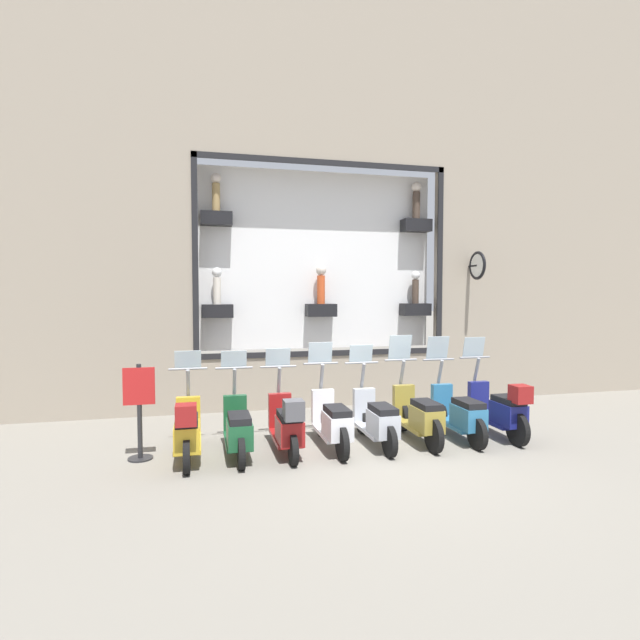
{
  "coord_description": "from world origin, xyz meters",
  "views": [
    {
      "loc": [
        -6.99,
        2.61,
        2.45
      ],
      "look_at": [
        1.94,
        0.45,
        1.97
      ],
      "focal_mm": 28.0,
      "sensor_mm": 36.0,
      "label": 1
    }
  ],
  "objects_px": {
    "scooter_navy_0": "(500,410)",
    "scooter_green_6": "(238,430)",
    "scooter_teal_1": "(459,414)",
    "scooter_silver_3": "(377,420)",
    "scooter_yellow_7": "(187,431)",
    "scooter_olive_2": "(419,416)",
    "scooter_red_5": "(287,425)",
    "shop_sign_post": "(139,409)",
    "scooter_white_4": "(332,422)"
  },
  "relations": [
    {
      "from": "scooter_red_5",
      "to": "scooter_yellow_7",
      "type": "distance_m",
      "value": 1.47
    },
    {
      "from": "scooter_red_5",
      "to": "scooter_yellow_7",
      "type": "bearing_deg",
      "value": 89.83
    },
    {
      "from": "scooter_yellow_7",
      "to": "shop_sign_post",
      "type": "relative_size",
      "value": 1.26
    },
    {
      "from": "scooter_olive_2",
      "to": "scooter_white_4",
      "type": "bearing_deg",
      "value": 90.19
    },
    {
      "from": "scooter_teal_1",
      "to": "scooter_green_6",
      "type": "height_order",
      "value": "scooter_teal_1"
    },
    {
      "from": "scooter_silver_3",
      "to": "shop_sign_post",
      "type": "bearing_deg",
      "value": 86.61
    },
    {
      "from": "scooter_silver_3",
      "to": "scooter_green_6",
      "type": "height_order",
      "value": "scooter_silver_3"
    },
    {
      "from": "scooter_olive_2",
      "to": "scooter_green_6",
      "type": "bearing_deg",
      "value": 90.24
    },
    {
      "from": "scooter_yellow_7",
      "to": "scooter_green_6",
      "type": "bearing_deg",
      "value": -85.26
    },
    {
      "from": "scooter_green_6",
      "to": "scooter_yellow_7",
      "type": "height_order",
      "value": "scooter_yellow_7"
    },
    {
      "from": "scooter_white_4",
      "to": "scooter_green_6",
      "type": "distance_m",
      "value": 1.47
    },
    {
      "from": "scooter_white_4",
      "to": "shop_sign_post",
      "type": "xyz_separation_m",
      "value": [
        0.21,
        2.89,
        0.32
      ]
    },
    {
      "from": "scooter_red_5",
      "to": "scooter_olive_2",
      "type": "bearing_deg",
      "value": -87.98
    },
    {
      "from": "scooter_red_5",
      "to": "scooter_teal_1",
      "type": "bearing_deg",
      "value": -88.55
    },
    {
      "from": "scooter_navy_0",
      "to": "scooter_yellow_7",
      "type": "height_order",
      "value": "scooter_navy_0"
    },
    {
      "from": "scooter_navy_0",
      "to": "scooter_yellow_7",
      "type": "relative_size",
      "value": 1.01
    },
    {
      "from": "scooter_red_5",
      "to": "scooter_green_6",
      "type": "relative_size",
      "value": 1.0
    },
    {
      "from": "scooter_olive_2",
      "to": "scooter_red_5",
      "type": "relative_size",
      "value": 1.01
    },
    {
      "from": "scooter_navy_0",
      "to": "scooter_silver_3",
      "type": "bearing_deg",
      "value": 88.67
    },
    {
      "from": "scooter_navy_0",
      "to": "scooter_teal_1",
      "type": "bearing_deg",
      "value": 85.61
    },
    {
      "from": "scooter_teal_1",
      "to": "scooter_yellow_7",
      "type": "bearing_deg",
      "value": 90.91
    },
    {
      "from": "scooter_navy_0",
      "to": "scooter_white_4",
      "type": "bearing_deg",
      "value": 88.93
    },
    {
      "from": "shop_sign_post",
      "to": "scooter_navy_0",
      "type": "bearing_deg",
      "value": -92.61
    },
    {
      "from": "scooter_white_4",
      "to": "scooter_red_5",
      "type": "bearing_deg",
      "value": 95.65
    },
    {
      "from": "scooter_navy_0",
      "to": "shop_sign_post",
      "type": "height_order",
      "value": "scooter_navy_0"
    },
    {
      "from": "scooter_navy_0",
      "to": "scooter_white_4",
      "type": "xyz_separation_m",
      "value": [
        0.05,
        2.94,
        -0.05
      ]
    },
    {
      "from": "scooter_silver_3",
      "to": "scooter_yellow_7",
      "type": "height_order",
      "value": "scooter_silver_3"
    },
    {
      "from": "scooter_navy_0",
      "to": "scooter_green_6",
      "type": "height_order",
      "value": "scooter_navy_0"
    },
    {
      "from": "scooter_navy_0",
      "to": "scooter_green_6",
      "type": "relative_size",
      "value": 1.01
    },
    {
      "from": "scooter_olive_2",
      "to": "scooter_silver_3",
      "type": "height_order",
      "value": "scooter_olive_2"
    },
    {
      "from": "scooter_green_6",
      "to": "scooter_yellow_7",
      "type": "bearing_deg",
      "value": 94.74
    },
    {
      "from": "scooter_green_6",
      "to": "shop_sign_post",
      "type": "bearing_deg",
      "value": 81.27
    },
    {
      "from": "scooter_silver_3",
      "to": "scooter_yellow_7",
      "type": "distance_m",
      "value": 2.94
    },
    {
      "from": "scooter_navy_0",
      "to": "shop_sign_post",
      "type": "bearing_deg",
      "value": 87.39
    },
    {
      "from": "scooter_white_4",
      "to": "shop_sign_post",
      "type": "distance_m",
      "value": 2.92
    },
    {
      "from": "scooter_silver_3",
      "to": "scooter_red_5",
      "type": "height_order",
      "value": "scooter_silver_3"
    },
    {
      "from": "scooter_navy_0",
      "to": "scooter_olive_2",
      "type": "bearing_deg",
      "value": 87.67
    },
    {
      "from": "scooter_white_4",
      "to": "scooter_green_6",
      "type": "bearing_deg",
      "value": 90.29
    },
    {
      "from": "scooter_white_4",
      "to": "scooter_yellow_7",
      "type": "height_order",
      "value": "scooter_white_4"
    },
    {
      "from": "scooter_navy_0",
      "to": "scooter_olive_2",
      "type": "height_order",
      "value": "scooter_olive_2"
    },
    {
      "from": "scooter_white_4",
      "to": "scooter_yellow_7",
      "type": "relative_size",
      "value": 1.0
    },
    {
      "from": "scooter_navy_0",
      "to": "scooter_olive_2",
      "type": "distance_m",
      "value": 1.47
    },
    {
      "from": "scooter_teal_1",
      "to": "shop_sign_post",
      "type": "height_order",
      "value": "scooter_teal_1"
    },
    {
      "from": "scooter_olive_2",
      "to": "scooter_red_5",
      "type": "xyz_separation_m",
      "value": [
        -0.08,
        2.21,
        0.01
      ]
    },
    {
      "from": "scooter_teal_1",
      "to": "scooter_yellow_7",
      "type": "height_order",
      "value": "scooter_teal_1"
    },
    {
      "from": "scooter_green_6",
      "to": "shop_sign_post",
      "type": "distance_m",
      "value": 1.48
    },
    {
      "from": "scooter_green_6",
      "to": "scooter_navy_0",
      "type": "bearing_deg",
      "value": -90.62
    },
    {
      "from": "scooter_teal_1",
      "to": "scooter_green_6",
      "type": "bearing_deg",
      "value": 90.14
    },
    {
      "from": "scooter_white_4",
      "to": "scooter_red_5",
      "type": "distance_m",
      "value": 0.74
    },
    {
      "from": "scooter_silver_3",
      "to": "scooter_white_4",
      "type": "distance_m",
      "value": 0.74
    }
  ]
}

